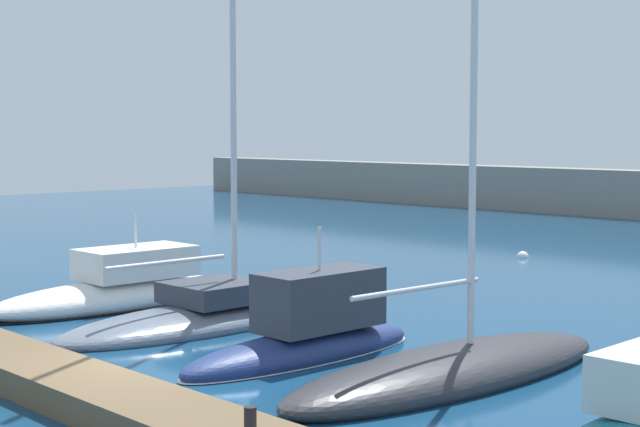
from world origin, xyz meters
TOP-DOWN VIEW (x-y plane):
  - ground_plane at (0.00, 0.00)m, footprint 120.00×120.00m
  - dock_pier at (0.00, -1.49)m, footprint 23.17×1.82m
  - motorboat_white_nearest at (-8.71, 4.95)m, footprint 2.60×8.45m
  - sailboat_slate_second at (-4.46, 4.95)m, footprint 3.09×9.05m
  - motorboat_navy_third at (0.26, 4.46)m, footprint 1.86×7.01m
  - sailboat_charcoal_fourth at (4.00, 5.21)m, footprint 3.00×9.56m
  - mooring_buoy_white at (-6.92, 23.50)m, footprint 0.50×0.50m
  - dock_bollard at (5.34, -1.49)m, footprint 0.20×0.20m

SIDE VIEW (x-z plane):
  - ground_plane at x=0.00m, z-range 0.00..0.00m
  - mooring_buoy_white at x=-6.92m, z-range -0.25..0.25m
  - sailboat_charcoal_fourth at x=4.00m, z-range -7.62..8.19m
  - dock_pier at x=0.00m, z-range 0.00..0.59m
  - sailboat_slate_second at x=-4.46m, z-range -8.93..9.60m
  - motorboat_white_nearest at x=-8.71m, z-range -1.05..1.98m
  - motorboat_navy_third at x=0.26m, z-range -1.17..2.24m
  - dock_bollard at x=5.34m, z-range 0.59..1.03m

